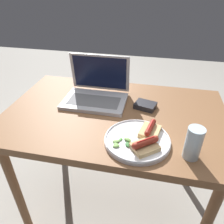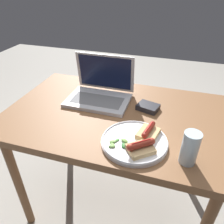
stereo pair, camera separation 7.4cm
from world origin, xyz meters
name	(u,v)px [view 1 (the left image)]	position (x,y,z in m)	size (l,w,h in m)	color
ground_plane	(114,203)	(0.00, 0.00, 0.00)	(6.00, 6.00, 0.00)	#9E998E
desk	(115,125)	(0.00, 0.00, 0.64)	(1.08, 0.69, 0.72)	brown
laptop	(96,93)	(-0.12, 0.10, 0.76)	(0.32, 0.24, 0.22)	#B7B7BC
plate	(137,140)	(0.13, -0.20, 0.73)	(0.27, 0.27, 0.02)	silver
sausage_toast_left	(150,130)	(0.18, -0.15, 0.75)	(0.09, 0.11, 0.04)	tan
sausage_toast_middle	(145,145)	(0.17, -0.25, 0.76)	(0.12, 0.12, 0.05)	tan
salad_pile	(122,142)	(0.08, -0.23, 0.74)	(0.08, 0.07, 0.01)	#709E4C
drinking_glass	(193,143)	(0.34, -0.24, 0.79)	(0.06, 0.06, 0.13)	silver
external_drive	(145,105)	(0.14, 0.08, 0.74)	(0.12, 0.10, 0.03)	#232328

